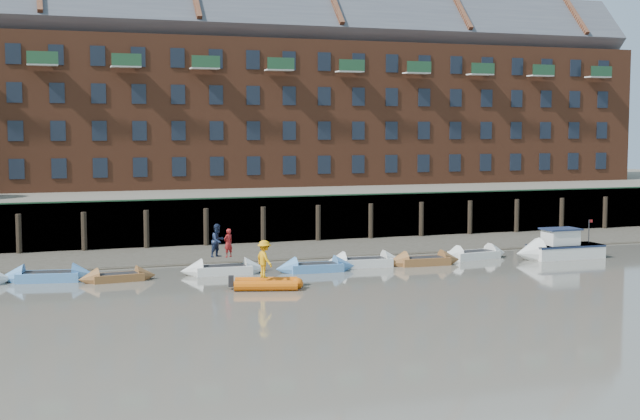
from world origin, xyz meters
name	(u,v)px	position (x,y,z in m)	size (l,w,h in m)	color
ground	(347,305)	(0.00, 0.00, 0.00)	(220.00, 220.00, 0.00)	#645F55
foreshore	(249,253)	(0.00, 18.00, 0.00)	(110.00, 8.00, 0.50)	#3D382F
mud_band	(263,260)	(0.00, 14.60, 0.00)	(110.00, 1.60, 0.10)	#4C4336
river_wall	(233,221)	(0.00, 22.38, 1.59)	(110.00, 1.23, 3.30)	#2D2A26
bank_terrace	(195,205)	(0.00, 36.00, 1.60)	(110.00, 28.00, 3.20)	#5E594D
apartment_terrace	(191,70)	(0.00, 36.99, 12.82)	(80.60, 15.56, 20.98)	brown
rowboat_1	(48,276)	(-12.60, 10.93, 0.25)	(5.13, 2.28, 1.44)	#4B81BC
rowboat_2	(118,277)	(-9.17, 9.78, 0.21)	(4.16, 1.58, 1.18)	brown
rowboat_3	(224,270)	(-3.41, 10.21, 0.24)	(4.82, 1.73, 1.37)	silver
rowboat_4	(315,267)	(1.65, 9.41, 0.24)	(4.65, 1.51, 1.33)	#4B81BC
rowboat_5	(364,262)	(4.90, 10.24, 0.25)	(4.94, 1.72, 1.41)	silver
rowboat_6	(424,261)	(8.42, 9.64, 0.24)	(4.62, 1.48, 1.33)	brown
rowboat_7	(474,255)	(12.44, 10.92, 0.24)	(4.88, 2.02, 1.38)	silver
rib_tender	(269,284)	(-2.27, 5.04, 0.26)	(3.53, 2.42, 0.59)	#D1560A
motor_launch	(552,249)	(17.00, 9.40, 0.61)	(5.75, 1.90, 2.37)	silver
person_rower_a	(228,243)	(-3.12, 10.25, 1.71)	(0.57, 0.38, 1.57)	maroon
person_rower_b	(218,241)	(-3.67, 10.43, 1.84)	(0.89, 0.70, 1.84)	#19233F
person_rib_crew	(264,259)	(-2.46, 5.17, 1.49)	(1.21, 0.70, 1.88)	orange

